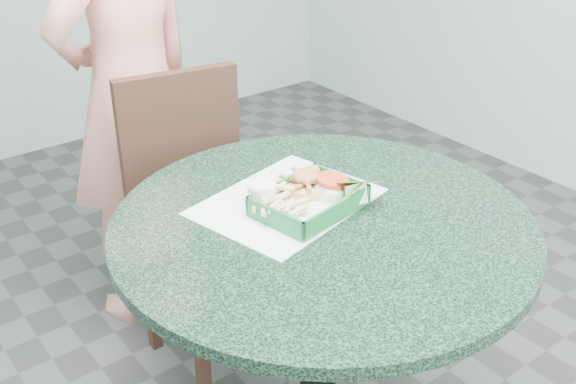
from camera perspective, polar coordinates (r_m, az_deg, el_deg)
cafe_table at (r=1.62m, az=2.81°, el=-8.06°), size 0.96×0.96×0.75m
dining_chair at (r=2.08m, az=-7.49°, el=-1.06°), size 0.37×0.37×0.93m
diner_person at (r=2.21m, az=-13.20°, el=9.44°), size 0.72×0.58×1.71m
placemat at (r=1.59m, az=-0.10°, el=-1.44°), size 0.47×0.39×0.00m
food_basket at (r=1.55m, az=1.80°, el=-1.70°), size 0.24×0.17×0.05m
crab_sandwich at (r=1.60m, az=2.04°, el=0.53°), size 0.11×0.11×0.07m
fries_pile at (r=1.53m, az=-1.14°, el=-1.25°), size 0.12×0.13×0.04m
sauce_ramekin at (r=1.55m, az=-2.12°, el=-0.15°), size 0.07×0.07×0.04m
garnish_cup at (r=1.57m, az=4.49°, el=-0.36°), size 0.12×0.12×0.05m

